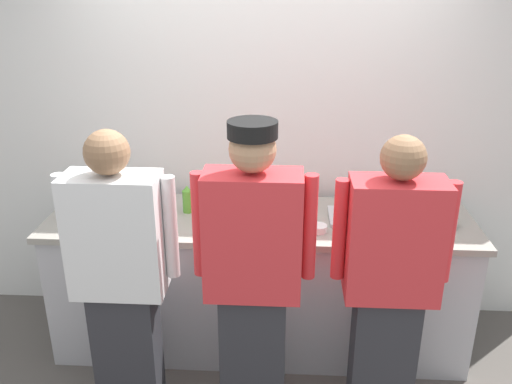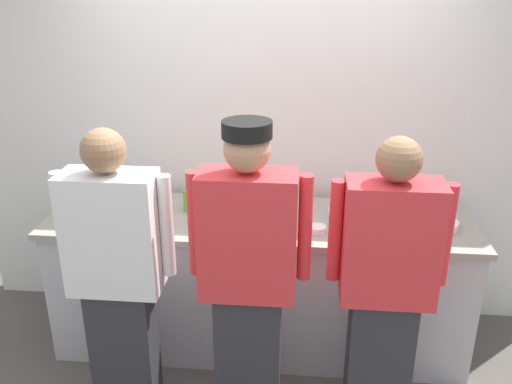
% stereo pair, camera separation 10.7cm
% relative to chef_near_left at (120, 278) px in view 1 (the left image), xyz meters
% --- Properties ---
extents(ground_plane, '(9.00, 9.00, 0.00)m').
position_rel_chef_near_left_xyz_m(ground_plane, '(0.69, 0.31, -0.89)').
color(ground_plane, '#514C47').
extents(wall_back, '(4.21, 0.10, 2.62)m').
position_rel_chef_near_left_xyz_m(wall_back, '(0.69, 1.20, 0.42)').
color(wall_back, silver).
rests_on(wall_back, ground).
extents(prep_counter, '(2.68, 0.74, 0.93)m').
position_rel_chef_near_left_xyz_m(prep_counter, '(0.69, 0.70, -0.43)').
color(prep_counter, '#B2B2B7').
rests_on(prep_counter, ground).
extents(chef_near_left, '(0.62, 0.24, 1.69)m').
position_rel_chef_near_left_xyz_m(chef_near_left, '(0.00, 0.00, 0.00)').
color(chef_near_left, '#2D2D33').
rests_on(chef_near_left, ground).
extents(chef_center, '(0.62, 0.24, 1.74)m').
position_rel_chef_near_left_xyz_m(chef_center, '(0.70, -0.00, 0.04)').
color(chef_center, '#2D2D33').
rests_on(chef_center, ground).
extents(chef_far_right, '(0.61, 0.24, 1.67)m').
position_rel_chef_near_left_xyz_m(chef_far_right, '(1.40, 0.05, -0.01)').
color(chef_far_right, '#2D2D33').
rests_on(chef_far_right, ground).
extents(plate_stack_front, '(0.23, 0.23, 0.05)m').
position_rel_chef_near_left_xyz_m(plate_stack_front, '(1.78, 0.66, 0.06)').
color(plate_stack_front, white).
rests_on(plate_stack_front, prep_counter).
extents(mixing_bowl_steel, '(0.37, 0.37, 0.12)m').
position_rel_chef_near_left_xyz_m(mixing_bowl_steel, '(-0.32, 0.69, 0.10)').
color(mixing_bowl_steel, '#B7BABF').
rests_on(mixing_bowl_steel, prep_counter).
extents(sheet_tray, '(0.52, 0.30, 0.02)m').
position_rel_chef_near_left_xyz_m(sheet_tray, '(1.38, 0.72, 0.05)').
color(sheet_tray, '#B7BABF').
rests_on(sheet_tray, prep_counter).
extents(squeeze_bottle_primary, '(0.06, 0.06, 0.18)m').
position_rel_chef_near_left_xyz_m(squeeze_bottle_primary, '(0.22, 0.77, 0.13)').
color(squeeze_bottle_primary, '#56A333').
rests_on(squeeze_bottle_primary, prep_counter).
extents(ramekin_orange_sauce, '(0.11, 0.11, 0.04)m').
position_rel_chef_near_left_xyz_m(ramekin_orange_sauce, '(0.50, 0.69, 0.06)').
color(ramekin_orange_sauce, white).
rests_on(ramekin_orange_sauce, prep_counter).
extents(ramekin_yellow_sauce, '(0.09, 0.09, 0.04)m').
position_rel_chef_near_left_xyz_m(ramekin_yellow_sauce, '(0.77, 0.65, 0.06)').
color(ramekin_yellow_sauce, white).
rests_on(ramekin_yellow_sauce, prep_counter).
extents(ramekin_red_sauce, '(0.10, 0.10, 0.04)m').
position_rel_chef_near_left_xyz_m(ramekin_red_sauce, '(1.05, 0.52, 0.06)').
color(ramekin_red_sauce, white).
rests_on(ramekin_red_sauce, prep_counter).
extents(ramekin_green_sauce, '(0.10, 0.10, 0.04)m').
position_rel_chef_near_left_xyz_m(ramekin_green_sauce, '(0.07, 0.71, 0.06)').
color(ramekin_green_sauce, white).
rests_on(ramekin_green_sauce, prep_counter).
extents(deli_cup, '(0.09, 0.09, 0.10)m').
position_rel_chef_near_left_xyz_m(deli_cup, '(1.67, 0.89, 0.09)').
color(deli_cup, white).
rests_on(deli_cup, prep_counter).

